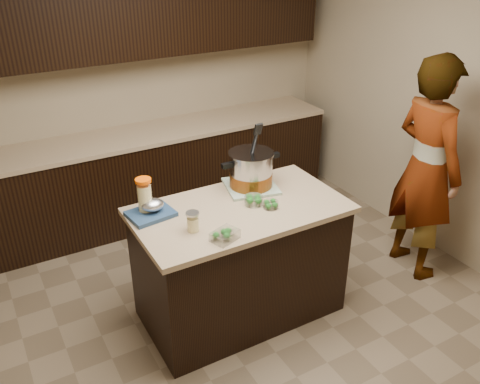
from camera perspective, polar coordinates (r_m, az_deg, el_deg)
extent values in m
plane|color=brown|center=(3.99, 0.00, -13.12)|extent=(4.00, 4.00, 0.00)
cube|color=tan|center=(5.02, -11.60, 12.60)|extent=(4.00, 0.04, 2.70)
cube|color=tan|center=(4.55, 22.83, 9.47)|extent=(0.04, 4.00, 2.70)
cube|color=black|center=(5.07, -9.53, 1.80)|extent=(3.60, 0.60, 0.86)
cube|color=tan|center=(4.89, -9.93, 6.55)|extent=(3.60, 0.63, 0.04)
cube|color=black|center=(4.74, -11.56, 19.16)|extent=(3.60, 0.35, 0.75)
cube|color=black|center=(3.72, 0.00, -8.09)|extent=(1.40, 0.75, 0.86)
cube|color=tan|center=(3.48, 0.00, -2.05)|extent=(1.46, 0.81, 0.04)
cube|color=#537C59|center=(3.73, 1.22, 0.65)|extent=(0.43, 0.43, 0.02)
cylinder|color=#B7B7BC|center=(3.67, 1.24, 2.48)|extent=(0.32, 0.32, 0.24)
cylinder|color=brown|center=(3.71, 1.23, 1.48)|extent=(0.32, 0.32, 0.10)
cylinder|color=#B7B7BC|center=(3.62, 1.26, 4.34)|extent=(0.34, 0.34, 0.02)
cube|color=black|center=(3.56, -1.47, 3.00)|extent=(0.08, 0.04, 0.03)
cube|color=black|center=(3.73, 3.86, 4.14)|extent=(0.08, 0.04, 0.03)
cylinder|color=black|center=(3.57, 1.54, 5.18)|extent=(0.03, 0.13, 0.30)
cylinder|color=#F1DF93|center=(3.40, -10.62, -0.87)|extent=(0.11, 0.11, 0.21)
cylinder|color=white|center=(3.40, -10.64, -0.67)|extent=(0.13, 0.13, 0.24)
cylinder|color=#F45505|center=(3.34, -10.82, 1.25)|extent=(0.13, 0.13, 0.02)
cylinder|color=#F1DF93|center=(3.20, -5.30, -3.65)|extent=(0.08, 0.08, 0.09)
cylinder|color=white|center=(3.19, -5.31, -3.44)|extent=(0.08, 0.08, 0.12)
cylinder|color=silver|center=(3.16, -5.36, -2.35)|extent=(0.09, 0.09, 0.02)
cylinder|color=silver|center=(3.50, 1.56, -0.94)|extent=(0.13, 0.13, 0.06)
cylinder|color=silver|center=(3.46, 3.48, -1.41)|extent=(0.13, 0.13, 0.05)
cube|color=silver|center=(3.11, -1.71, -4.91)|extent=(0.19, 0.17, 0.06)
cube|color=navy|center=(3.42, -9.99, -2.43)|extent=(0.32, 0.27, 0.03)
ellipsoid|color=silver|center=(3.39, -9.76, -1.55)|extent=(0.15, 0.12, 0.08)
imported|color=gray|center=(4.26, 20.17, 2.44)|extent=(0.50, 0.70, 1.82)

